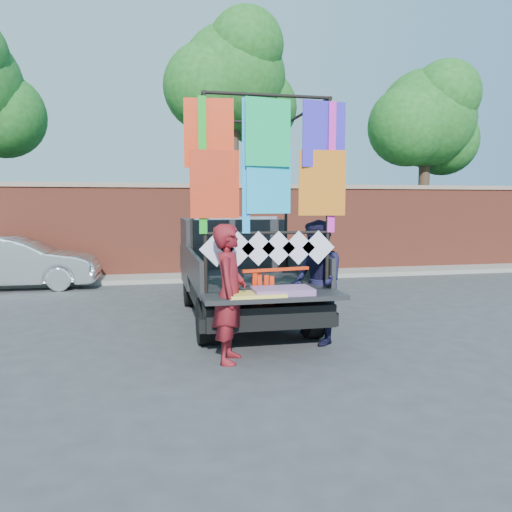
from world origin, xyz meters
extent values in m
plane|color=#38383A|center=(0.00, 0.00, 0.00)|extent=(90.00, 90.00, 0.00)
cube|color=#953D2B|center=(0.00, 7.00, 1.25)|extent=(30.00, 0.35, 2.50)
cube|color=gray|center=(0.00, 7.00, 2.55)|extent=(30.00, 0.45, 0.12)
cube|color=gray|center=(0.00, 6.30, 0.06)|extent=(30.00, 1.20, 0.12)
sphere|color=#1C5217|center=(-5.60, 8.60, 4.55)|extent=(2.40, 2.40, 2.40)
cylinder|color=#38281C|center=(1.00, 8.20, 2.73)|extent=(0.36, 0.36, 5.46)
sphere|color=#1C5217|center=(1.00, 8.20, 5.85)|extent=(3.20, 3.20, 3.20)
sphere|color=#1C5217|center=(1.90, 8.60, 5.07)|extent=(2.40, 2.40, 2.40)
sphere|color=#1C5217|center=(0.20, 7.90, 5.46)|extent=(2.60, 2.60, 2.60)
sphere|color=#1C5217|center=(1.30, 7.60, 6.63)|extent=(2.20, 2.20, 2.20)
cylinder|color=#38281C|center=(7.50, 8.20, 2.27)|extent=(0.36, 0.36, 4.55)
sphere|color=#1C5217|center=(7.50, 8.20, 4.88)|extent=(3.20, 3.20, 3.20)
sphere|color=#1C5217|center=(8.40, 8.60, 4.23)|extent=(2.40, 2.40, 2.40)
sphere|color=#1C5217|center=(6.70, 7.90, 4.55)|extent=(2.60, 2.60, 2.60)
sphere|color=#1C5217|center=(7.80, 7.60, 5.52)|extent=(2.20, 2.20, 2.20)
cylinder|color=black|center=(-0.78, 2.78, 0.35)|extent=(0.23, 0.69, 0.69)
cylinder|color=black|center=(-0.78, -0.04, 0.35)|extent=(0.23, 0.69, 0.69)
cylinder|color=black|center=(0.85, 2.78, 0.35)|extent=(0.23, 0.69, 0.69)
cylinder|color=black|center=(0.85, -0.04, 0.35)|extent=(0.23, 0.69, 0.69)
cube|color=black|center=(0.03, 1.32, 0.52)|extent=(1.78, 4.39, 0.31)
cube|color=black|center=(0.03, 0.53, 0.82)|extent=(1.88, 2.40, 0.10)
cube|color=black|center=(-0.89, 0.53, 1.05)|extent=(0.06, 2.40, 0.47)
cube|color=black|center=(0.95, 0.53, 1.05)|extent=(0.06, 2.40, 0.47)
cube|color=black|center=(0.03, 1.71, 1.05)|extent=(1.88, 0.06, 0.47)
cube|color=black|center=(0.03, 2.73, 1.10)|extent=(1.88, 1.67, 1.31)
cube|color=#8C9EAD|center=(0.03, 2.26, 1.52)|extent=(1.67, 0.06, 0.58)
cube|color=#8C9EAD|center=(0.03, 3.51, 1.31)|extent=(1.67, 0.10, 0.73)
cube|color=black|center=(0.03, 3.88, 0.84)|extent=(1.83, 0.94, 0.58)
cube|color=black|center=(0.03, -0.93, 0.84)|extent=(1.88, 0.58, 0.06)
cube|color=black|center=(0.03, -0.69, 0.44)|extent=(1.93, 0.16, 0.19)
cylinder|color=black|center=(-0.83, -0.57, 2.17)|extent=(0.05, 0.05, 2.61)
cylinder|color=black|center=(-0.83, 1.63, 2.17)|extent=(0.05, 0.05, 2.61)
cylinder|color=black|center=(0.89, -0.57, 2.17)|extent=(0.05, 0.05, 2.61)
cylinder|color=black|center=(0.89, 1.63, 2.17)|extent=(0.05, 0.05, 2.61)
cylinder|color=black|center=(0.03, -0.57, 3.48)|extent=(1.78, 0.05, 0.05)
cylinder|color=black|center=(0.03, 1.63, 3.48)|extent=(1.78, 0.05, 0.05)
cylinder|color=black|center=(-0.83, 0.53, 3.48)|extent=(0.05, 2.25, 0.05)
cylinder|color=black|center=(0.89, 0.53, 3.48)|extent=(0.05, 2.25, 0.05)
cylinder|color=black|center=(0.03, -0.57, 1.65)|extent=(1.78, 0.04, 0.04)
cube|color=red|center=(-0.75, -0.59, 3.01)|extent=(0.65, 0.02, 0.89)
cube|color=#0EC768|center=(0.03, -0.63, 3.01)|extent=(0.65, 0.02, 0.89)
cube|color=#392BDB|center=(0.82, -0.59, 3.01)|extent=(0.65, 0.02, 0.89)
cube|color=red|center=(-0.75, -0.63, 2.33)|extent=(0.65, 0.02, 0.89)
cube|color=#1AB7F1|center=(0.03, -0.59, 2.33)|extent=(0.65, 0.02, 0.89)
cube|color=orange|center=(0.82, -0.63, 2.33)|extent=(0.65, 0.02, 0.89)
cube|color=green|center=(-0.86, -0.61, 2.54)|extent=(0.10, 0.01, 1.78)
cube|color=#F128C1|center=(0.92, -0.61, 2.54)|extent=(0.10, 0.01, 1.78)
cube|color=#1B9CFA|center=(-0.28, -0.61, 2.54)|extent=(0.10, 0.01, 1.78)
cube|color=white|center=(-0.68, -0.60, 1.44)|extent=(0.47, 0.01, 0.47)
cube|color=white|center=(-0.39, -0.60, 1.44)|extent=(0.47, 0.01, 0.47)
cube|color=white|center=(-0.11, -0.60, 1.44)|extent=(0.47, 0.01, 0.47)
cube|color=white|center=(0.17, -0.60, 1.44)|extent=(0.47, 0.01, 0.47)
cube|color=white|center=(0.46, -0.60, 1.44)|extent=(0.47, 0.01, 0.47)
cube|color=white|center=(0.74, -0.60, 1.44)|extent=(0.47, 0.01, 0.47)
cube|color=#DE4131|center=(0.14, -0.93, 0.91)|extent=(0.78, 0.47, 0.08)
cube|color=#FFD950|center=(-0.23, -1.00, 0.89)|extent=(0.73, 0.42, 0.04)
imported|color=silver|center=(-4.73, 5.70, 0.63)|extent=(3.87, 1.46, 1.26)
imported|color=maroon|center=(-0.56, -0.91, 0.90)|extent=(0.60, 0.75, 1.79)
imported|color=black|center=(0.83, -0.31, 0.91)|extent=(0.77, 0.94, 1.82)
cube|color=red|center=(0.13, -0.61, 1.15)|extent=(0.98, 0.23, 0.04)
cube|color=red|center=(-0.18, -0.63, 0.84)|extent=(0.06, 0.02, 0.57)
cube|color=red|center=(-0.10, -0.63, 0.82)|extent=(0.06, 0.02, 0.57)
cube|color=red|center=(-0.01, -0.63, 0.80)|extent=(0.06, 0.02, 0.57)
cube|color=red|center=(0.07, -0.63, 0.78)|extent=(0.06, 0.02, 0.57)
camera|label=1|loc=(-1.54, -7.18, 2.05)|focal=35.00mm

